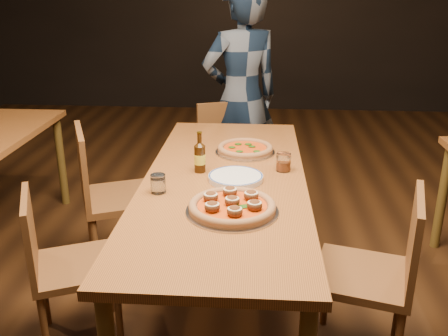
# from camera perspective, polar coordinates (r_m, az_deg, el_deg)

# --- Properties ---
(ground) EXTENTS (9.00, 9.00, 0.00)m
(ground) POSITION_cam_1_polar(r_m,az_deg,el_deg) (2.85, 0.07, -15.28)
(ground) COLOR black
(table_main) EXTENTS (0.80, 2.00, 0.75)m
(table_main) POSITION_cam_1_polar(r_m,az_deg,el_deg) (2.51, 0.08, -2.63)
(table_main) COLOR brown
(table_main) RESTS_ON ground
(chair_main_nw) EXTENTS (0.50, 0.50, 0.82)m
(chair_main_nw) POSITION_cam_1_polar(r_m,az_deg,el_deg) (2.50, -16.61, -10.58)
(chair_main_nw) COLOR brown
(chair_main_nw) RESTS_ON ground
(chair_main_sw) EXTENTS (0.57, 0.57, 0.94)m
(chair_main_sw) POSITION_cam_1_polar(r_m,az_deg,el_deg) (3.03, -11.61, -3.18)
(chair_main_sw) COLOR brown
(chair_main_sw) RESTS_ON ground
(chair_main_e) EXTENTS (0.51, 0.51, 0.88)m
(chair_main_e) POSITION_cam_1_polar(r_m,az_deg,el_deg) (2.36, 15.60, -11.58)
(chair_main_e) COLOR brown
(chair_main_e) RESTS_ON ground
(chair_end) EXTENTS (0.53, 0.53, 0.87)m
(chair_end) POSITION_cam_1_polar(r_m,az_deg,el_deg) (3.64, 0.84, 0.82)
(chair_end) COLOR brown
(chair_end) RESTS_ON ground
(pizza_meatball) EXTENTS (0.39, 0.39, 0.07)m
(pizza_meatball) POSITION_cam_1_polar(r_m,az_deg,el_deg) (2.11, 0.94, -4.37)
(pizza_meatball) COLOR #B7B7BF
(pizza_meatball) RESTS_ON table_main
(pizza_margherita) EXTENTS (0.34, 0.34, 0.04)m
(pizza_margherita) POSITION_cam_1_polar(r_m,az_deg,el_deg) (2.84, 2.43, 2.19)
(pizza_margherita) COLOR #B7B7BF
(pizza_margherita) RESTS_ON table_main
(plate_stack) EXTENTS (0.27, 0.27, 0.03)m
(plate_stack) POSITION_cam_1_polar(r_m,az_deg,el_deg) (2.45, 1.34, -1.11)
(plate_stack) COLOR white
(plate_stack) RESTS_ON table_main
(beer_bottle) EXTENTS (0.06, 0.06, 0.21)m
(beer_bottle) POSITION_cam_1_polar(r_m,az_deg,el_deg) (2.54, -2.78, 1.15)
(beer_bottle) COLOR black
(beer_bottle) RESTS_ON table_main
(water_glass) EXTENTS (0.07, 0.07, 0.09)m
(water_glass) POSITION_cam_1_polar(r_m,az_deg,el_deg) (2.32, -7.54, -1.78)
(water_glass) COLOR white
(water_glass) RESTS_ON table_main
(amber_glass) EXTENTS (0.07, 0.07, 0.09)m
(amber_glass) POSITION_cam_1_polar(r_m,az_deg,el_deg) (2.57, 6.82, 0.67)
(amber_glass) COLOR #994111
(amber_glass) RESTS_ON table_main
(diner) EXTENTS (0.72, 0.62, 1.68)m
(diner) POSITION_cam_1_polar(r_m,az_deg,el_deg) (3.79, 1.97, 7.97)
(diner) COLOR black
(diner) RESTS_ON ground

